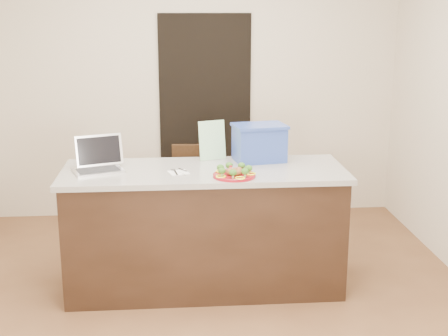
{
  "coord_description": "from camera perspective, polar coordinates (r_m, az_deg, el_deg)",
  "views": [
    {
      "loc": [
        -0.21,
        -4.12,
        2.08
      ],
      "look_at": [
        0.14,
        0.2,
        0.94
      ],
      "focal_mm": 50.0,
      "sensor_mm": 36.0,
      "label": 1
    }
  ],
  "objects": [
    {
      "name": "leaflet",
      "position": [
        4.78,
        -1.09,
        2.55
      ],
      "size": [
        0.22,
        0.11,
        0.3
      ],
      "primitive_type": "cube",
      "rotation": [
        -0.14,
        0.0,
        0.31
      ],
      "color": "white",
      "rests_on": "island"
    },
    {
      "name": "yogurt_bottle",
      "position": [
        4.36,
        0.63,
        -0.3
      ],
      "size": [
        0.03,
        0.03,
        0.07
      ],
      "rotation": [
        0.0,
        0.0,
        0.38
      ],
      "color": "white",
      "rests_on": "island"
    },
    {
      "name": "laptop",
      "position": [
        4.59,
        -11.39,
        0.66
      ],
      "size": [
        0.4,
        0.38,
        0.24
      ],
      "rotation": [
        0.0,
        0.0,
        0.35
      ],
      "color": "silver",
      "rests_on": "island"
    },
    {
      "name": "pepper_rings",
      "position": [
        4.32,
        0.94,
        -0.53
      ],
      "size": [
        0.28,
        0.29,
        0.01
      ],
      "color": "#F6FC1A",
      "rests_on": "plate"
    },
    {
      "name": "broccoli",
      "position": [
        4.31,
        0.94,
        -0.06
      ],
      "size": [
        0.25,
        0.25,
        0.04
      ],
      "color": "#265316",
      "rests_on": "plate"
    },
    {
      "name": "ground",
      "position": [
        4.62,
        -1.58,
        -12.0
      ],
      "size": [
        4.0,
        4.0,
        0.0
      ],
      "primitive_type": "plane",
      "color": "brown",
      "rests_on": "ground"
    },
    {
      "name": "meatballs",
      "position": [
        4.31,
        0.96,
        -0.31
      ],
      "size": [
        0.12,
        0.12,
        0.04
      ],
      "color": "brown",
      "rests_on": "plate"
    },
    {
      "name": "blue_box",
      "position": [
        4.75,
        3.25,
        2.34
      ],
      "size": [
        0.43,
        0.34,
        0.28
      ],
      "rotation": [
        0.0,
        0.0,
        0.17
      ],
      "color": "#2A4398",
      "rests_on": "island"
    },
    {
      "name": "room_shell",
      "position": [
        4.15,
        -1.74,
        8.38
      ],
      "size": [
        4.0,
        4.0,
        4.0
      ],
      "color": "white",
      "rests_on": "ground"
    },
    {
      "name": "napkin",
      "position": [
        4.44,
        -4.18,
        -0.42
      ],
      "size": [
        0.16,
        0.16,
        0.01
      ],
      "primitive_type": "cube",
      "rotation": [
        0.0,
        0.0,
        0.29
      ],
      "color": "silver",
      "rests_on": "island"
    },
    {
      "name": "fork",
      "position": [
        4.45,
        -4.44,
        -0.31
      ],
      "size": [
        0.04,
        0.17,
        0.0
      ],
      "rotation": [
        0.0,
        0.0,
        0.15
      ],
      "color": "silver",
      "rests_on": "napkin"
    },
    {
      "name": "chair",
      "position": [
        5.37,
        -2.56,
        -2.18
      ],
      "size": [
        0.44,
        0.44,
        0.91
      ],
      "rotation": [
        0.0,
        0.0,
        -0.09
      ],
      "color": "#361F10",
      "rests_on": "ground"
    },
    {
      "name": "plate",
      "position": [
        4.32,
        0.94,
        -0.66
      ],
      "size": [
        0.3,
        0.3,
        0.02
      ],
      "rotation": [
        0.0,
        0.0,
        -0.36
      ],
      "color": "maroon",
      "rests_on": "island"
    },
    {
      "name": "doorway",
      "position": [
        6.21,
        -1.73,
        4.72
      ],
      "size": [
        0.9,
        0.02,
        2.0
      ],
      "primitive_type": "cube",
      "color": "black",
      "rests_on": "ground"
    },
    {
      "name": "island",
      "position": [
        4.67,
        -1.79,
        -5.54
      ],
      "size": [
        2.06,
        0.76,
        0.92
      ],
      "color": "black",
      "rests_on": "ground"
    },
    {
      "name": "knife",
      "position": [
        4.42,
        -3.79,
        -0.38
      ],
      "size": [
        0.07,
        0.17,
        0.01
      ],
      "rotation": [
        0.0,
        0.0,
        0.57
      ],
      "color": "white",
      "rests_on": "napkin"
    }
  ]
}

